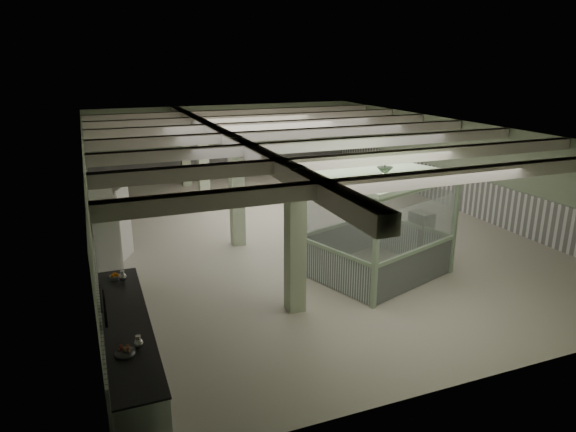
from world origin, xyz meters
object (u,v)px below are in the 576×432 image
object	(u,v)px
prep_counter	(127,341)
walkin_cooler	(106,230)
filing_cabinet	(420,235)
guard_booth	(377,208)

from	to	relation	value
prep_counter	walkin_cooler	world-z (taller)	walkin_cooler
walkin_cooler	filing_cabinet	size ratio (longest dim) A/B	1.74
walkin_cooler	filing_cabinet	world-z (taller)	walkin_cooler
prep_counter	guard_booth	distance (m)	7.49
prep_counter	guard_booth	bearing A→B (deg)	16.76
prep_counter	filing_cabinet	distance (m)	9.29
walkin_cooler	guard_booth	distance (m)	7.82
guard_booth	prep_counter	bearing A→B (deg)	177.87
prep_counter	walkin_cooler	size ratio (longest dim) A/B	2.14
walkin_cooler	filing_cabinet	xyz separation A→B (m)	(9.00, -2.68, -0.44)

